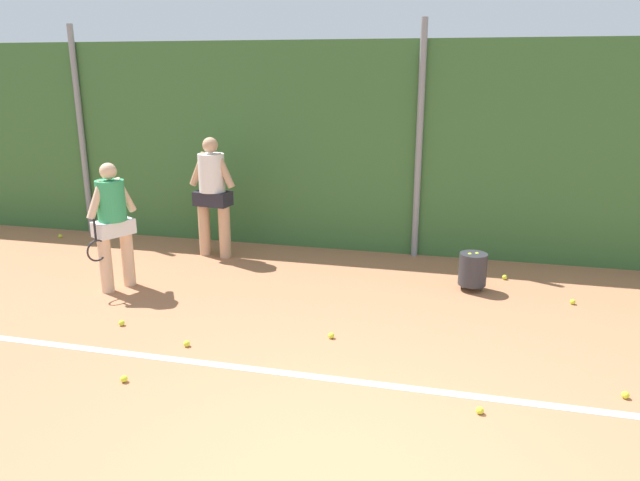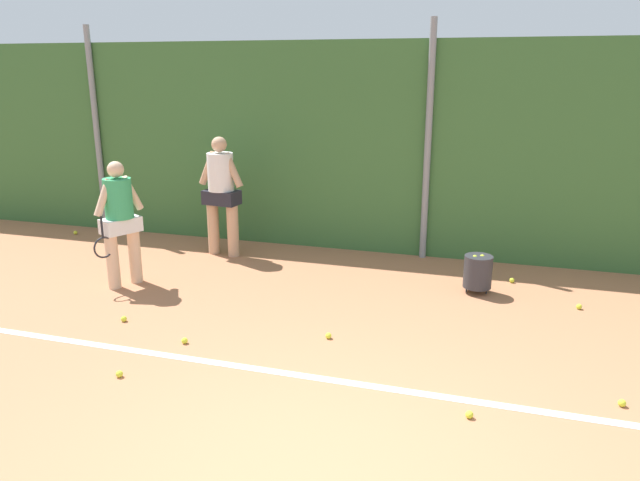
% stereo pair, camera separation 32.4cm
% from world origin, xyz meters
% --- Properties ---
extents(ground_plane, '(30.24, 30.24, 0.00)m').
position_xyz_m(ground_plane, '(0.00, 1.67, 0.00)').
color(ground_plane, '#B2704C').
extents(hedge_fence_backdrop, '(19.65, 0.25, 3.21)m').
position_xyz_m(hedge_fence_backdrop, '(0.00, 5.70, 1.60)').
color(hedge_fence_backdrop, '#386633').
rests_on(hedge_fence_backdrop, ground_plane).
extents(fence_post_left, '(0.10, 0.10, 3.49)m').
position_xyz_m(fence_post_left, '(-5.67, 5.53, 1.74)').
color(fence_post_left, gray).
rests_on(fence_post_left, ground_plane).
extents(fence_post_center, '(0.10, 0.10, 3.49)m').
position_xyz_m(fence_post_center, '(0.00, 5.53, 1.74)').
color(fence_post_center, gray).
rests_on(fence_post_center, ground_plane).
extents(court_baseline_paint, '(14.36, 0.10, 0.01)m').
position_xyz_m(court_baseline_paint, '(0.00, 1.47, 0.00)').
color(court_baseline_paint, white).
rests_on(court_baseline_paint, ground_plane).
extents(player_midcourt, '(0.47, 0.73, 1.67)m').
position_xyz_m(player_midcourt, '(-3.65, 3.14, 0.93)').
color(player_midcourt, beige).
rests_on(player_midcourt, ground_plane).
extents(player_backcourt_far, '(0.76, 0.39, 1.83)m').
position_xyz_m(player_backcourt_far, '(-2.99, 4.78, 1.03)').
color(player_backcourt_far, tan).
rests_on(player_backcourt_far, ground_plane).
extents(ball_hopper, '(0.36, 0.36, 0.51)m').
position_xyz_m(ball_hopper, '(0.87, 4.20, 0.29)').
color(ball_hopper, '#2D2D33').
rests_on(ball_hopper, ground_plane).
extents(tennis_ball_0, '(0.07, 0.07, 0.07)m').
position_xyz_m(tennis_ball_0, '(2.21, 1.76, 0.03)').
color(tennis_ball_0, '#CCDB33').
rests_on(tennis_ball_0, ground_plane).
extents(tennis_ball_1, '(0.07, 0.07, 0.07)m').
position_xyz_m(tennis_ball_1, '(-2.96, 2.08, 0.03)').
color(tennis_ball_1, '#CCDB33').
rests_on(tennis_ball_1, ground_plane).
extents(tennis_ball_2, '(0.07, 0.07, 0.07)m').
position_xyz_m(tennis_ball_2, '(-5.98, 5.08, 0.03)').
color(tennis_ball_2, '#CCDB33').
rests_on(tennis_ball_2, ground_plane).
extents(tennis_ball_4, '(0.07, 0.07, 0.07)m').
position_xyz_m(tennis_ball_4, '(-0.59, 2.32, 0.03)').
color(tennis_ball_4, '#CCDB33').
rests_on(tennis_ball_4, ground_plane).
extents(tennis_ball_5, '(0.07, 0.07, 0.07)m').
position_xyz_m(tennis_ball_5, '(2.09, 3.98, 0.03)').
color(tennis_ball_5, '#CCDB33').
rests_on(tennis_ball_5, ground_plane).
extents(tennis_ball_7, '(0.07, 0.07, 0.07)m').
position_xyz_m(tennis_ball_7, '(0.96, 1.19, 0.03)').
color(tennis_ball_7, '#CCDB33').
rests_on(tennis_ball_7, ground_plane).
extents(tennis_ball_9, '(0.07, 0.07, 0.07)m').
position_xyz_m(tennis_ball_9, '(1.31, 4.72, 0.03)').
color(tennis_ball_9, '#CCDB33').
rests_on(tennis_ball_9, ground_plane).
extents(tennis_ball_10, '(0.07, 0.07, 0.07)m').
position_xyz_m(tennis_ball_10, '(-2.24, 0.95, 0.03)').
color(tennis_ball_10, '#CCDB33').
rests_on(tennis_ball_10, ground_plane).
extents(tennis_ball_12, '(0.07, 0.07, 0.07)m').
position_xyz_m(tennis_ball_12, '(-2.01, 1.77, 0.03)').
color(tennis_ball_12, '#CCDB33').
rests_on(tennis_ball_12, ground_plane).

